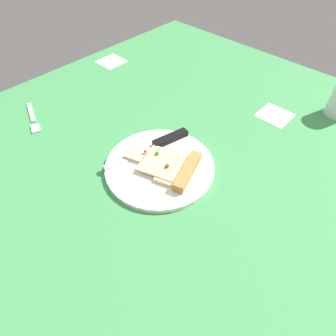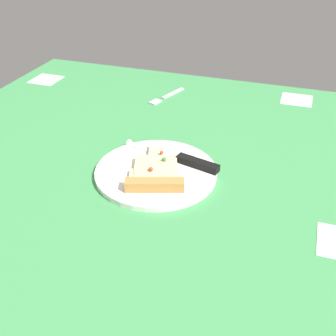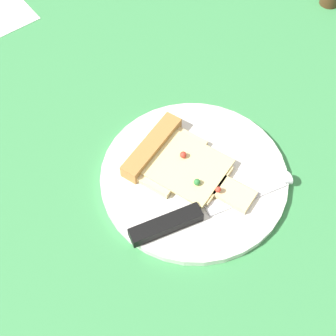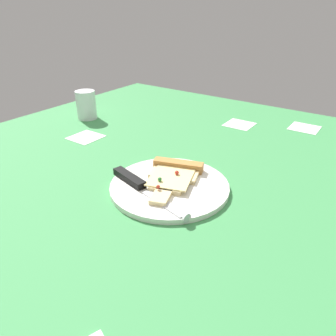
# 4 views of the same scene
# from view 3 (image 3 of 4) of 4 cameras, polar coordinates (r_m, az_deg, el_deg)

# --- Properties ---
(ground_plane) EXTENTS (1.37, 1.37, 0.03)m
(ground_plane) POSITION_cam_3_polar(r_m,az_deg,el_deg) (0.76, -3.09, -0.13)
(ground_plane) COLOR #3D8C4C
(ground_plane) RESTS_ON ground
(plate) EXTENTS (0.27, 0.27, 0.01)m
(plate) POSITION_cam_3_polar(r_m,az_deg,el_deg) (0.72, 2.93, -1.01)
(plate) COLOR white
(plate) RESTS_ON ground_plane
(pizza_slice) EXTENTS (0.19, 0.14, 0.02)m
(pizza_slice) POSITION_cam_3_polar(r_m,az_deg,el_deg) (0.72, 1.19, 0.54)
(pizza_slice) COLOR beige
(pizza_slice) RESTS_ON plate
(knife) EXTENTS (0.08, 0.24, 0.02)m
(knife) POSITION_cam_3_polar(r_m,az_deg,el_deg) (0.68, 3.31, -5.07)
(knife) COLOR silver
(knife) RESTS_ON plate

